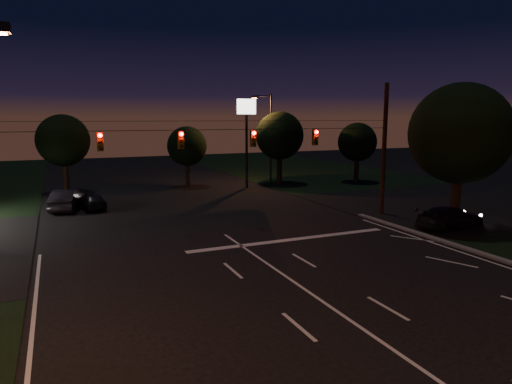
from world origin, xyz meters
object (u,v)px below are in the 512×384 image
car_cross (451,217)px  car_oncoming_b (67,200)px  tree_right_near (458,135)px  utility_pole_right (381,214)px  car_oncoming_a (92,201)px

car_cross → car_oncoming_b: bearing=50.0°
tree_right_near → utility_pole_right: bearing=107.5°
utility_pole_right → car_oncoming_b: (-20.15, 10.33, 0.77)m
utility_pole_right → car_oncoming_b: 22.65m
car_oncoming_b → car_oncoming_a: bearing=179.5°
utility_pole_right → car_oncoming_a: size_ratio=2.43×
utility_pole_right → tree_right_near: (1.53, -4.83, 5.68)m
utility_pole_right → car_cross: (1.20, -5.00, 0.67)m
utility_pole_right → car_oncoming_b: size_ratio=1.93×
tree_right_near → car_cross: bearing=-152.9°
tree_right_near → car_oncoming_b: size_ratio=1.88×
car_oncoming_b → car_cross: size_ratio=1.02×
car_oncoming_a → car_cross: (19.67, -14.92, 0.03)m
car_oncoming_b → utility_pole_right: bearing=166.0°
utility_pole_right → car_oncoming_b: utility_pole_right is taller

